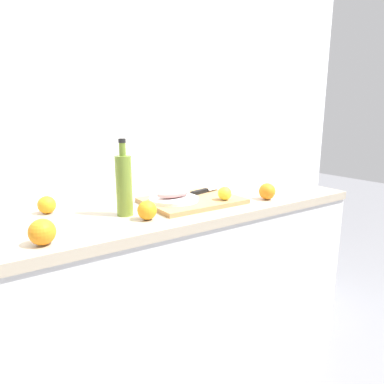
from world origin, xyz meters
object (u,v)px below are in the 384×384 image
Objects in this scene: white_plate at (174,199)px; chef_knife at (207,190)px; fish_fillet at (174,193)px; lemon_0 at (225,193)px; cutting_board at (192,201)px; olive_oil_bottle at (124,184)px; orange_0 at (267,191)px.

chef_knife is (0.23, 0.06, 0.00)m from white_plate.
lemon_0 reaches higher than fish_fillet.
lemon_0 is at bearing -45.36° from cutting_board.
fish_fillet is at bearing 149.49° from lemon_0.
orange_0 is at bearing -11.40° from olive_oil_bottle.
chef_knife is (0.14, 0.07, 0.02)m from cutting_board.
fish_fillet is 0.57× the size of chef_knife.
lemon_0 is (0.20, -0.12, -0.00)m from fish_fillet.
lemon_0 is 0.23m from orange_0.
olive_oil_bottle is (-0.24, -0.02, 0.07)m from fish_fillet.
lemon_0 is at bearing -30.51° from fish_fillet.
white_plate is 0.76× the size of chef_knife.
fish_fillet reaches higher than white_plate.
orange_0 reaches higher than chef_knife.
cutting_board is 1.46× the size of chef_knife.
white_plate is 0.03m from fish_fillet.
fish_fillet is 2.68× the size of lemon_0.
orange_0 reaches higher than cutting_board.
orange_0 is (0.19, -0.22, 0.01)m from chef_knife.
white_plate is 0.26m from olive_oil_bottle.
lemon_0 reaches higher than white_plate.
lemon_0 is 0.79× the size of orange_0.
chef_knife is at bearing 131.50° from orange_0.
fish_fillet is 2.11× the size of orange_0.
olive_oil_bottle reaches higher than chef_knife.
cutting_board is 0.36m from orange_0.
olive_oil_bottle is (-0.47, -0.09, 0.10)m from chef_knife.
olive_oil_bottle is (-0.24, -0.02, 0.10)m from white_plate.
olive_oil_bottle is (-0.44, 0.09, 0.08)m from lemon_0.
orange_0 reaches higher than white_plate.
cutting_board is at bearing -5.96° from white_plate.
cutting_board is at bearing -5.96° from fish_fillet.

